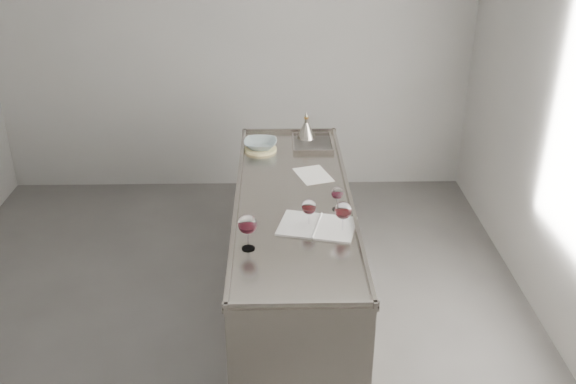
{
  "coord_description": "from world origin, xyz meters",
  "views": [
    {
      "loc": [
        0.38,
        -3.45,
        2.83
      ],
      "look_at": [
        0.46,
        0.22,
        1.02
      ],
      "focal_mm": 40.0,
      "sensor_mm": 36.0,
      "label": 1
    }
  ],
  "objects_px": {
    "wine_glass_small": "(337,194)",
    "wine_funnel": "(306,130)",
    "counter": "(293,258)",
    "notebook": "(317,226)",
    "wine_glass_left": "(248,225)",
    "ceramic_bowl": "(261,144)",
    "wine_glass_right": "(343,211)",
    "wine_glass_middle": "(309,208)"
  },
  "relations": [
    {
      "from": "counter",
      "to": "ceramic_bowl",
      "type": "height_order",
      "value": "ceramic_bowl"
    },
    {
      "from": "wine_glass_left",
      "to": "wine_funnel",
      "type": "bearing_deg",
      "value": 76.52
    },
    {
      "from": "wine_glass_small",
      "to": "notebook",
      "type": "height_order",
      "value": "wine_glass_small"
    },
    {
      "from": "wine_glass_middle",
      "to": "wine_glass_right",
      "type": "relative_size",
      "value": 0.88
    },
    {
      "from": "wine_glass_small",
      "to": "wine_funnel",
      "type": "distance_m",
      "value": 1.25
    },
    {
      "from": "wine_glass_small",
      "to": "wine_funnel",
      "type": "xyz_separation_m",
      "value": [
        -0.14,
        1.24,
        -0.04
      ]
    },
    {
      "from": "notebook",
      "to": "wine_funnel",
      "type": "xyz_separation_m",
      "value": [
        0.0,
        1.46,
        0.06
      ]
    },
    {
      "from": "wine_glass_right",
      "to": "wine_glass_left",
      "type": "bearing_deg",
      "value": -162.5
    },
    {
      "from": "counter",
      "to": "notebook",
      "type": "height_order",
      "value": "counter"
    },
    {
      "from": "notebook",
      "to": "wine_glass_right",
      "type": "bearing_deg",
      "value": -9.94
    },
    {
      "from": "wine_glass_right",
      "to": "wine_funnel",
      "type": "distance_m",
      "value": 1.54
    },
    {
      "from": "counter",
      "to": "wine_glass_middle",
      "type": "bearing_deg",
      "value": -78.13
    },
    {
      "from": "counter",
      "to": "wine_glass_small",
      "type": "height_order",
      "value": "wine_glass_small"
    },
    {
      "from": "wine_glass_middle",
      "to": "notebook",
      "type": "relative_size",
      "value": 0.34
    },
    {
      "from": "wine_glass_left",
      "to": "wine_glass_middle",
      "type": "distance_m",
      "value": 0.44
    },
    {
      "from": "wine_glass_middle",
      "to": "ceramic_bowl",
      "type": "relative_size",
      "value": 0.7
    },
    {
      "from": "counter",
      "to": "notebook",
      "type": "relative_size",
      "value": 4.74
    },
    {
      "from": "counter",
      "to": "notebook",
      "type": "xyz_separation_m",
      "value": [
        0.13,
        -0.4,
        0.47
      ]
    },
    {
      "from": "wine_glass_right",
      "to": "notebook",
      "type": "relative_size",
      "value": 0.39
    },
    {
      "from": "wine_glass_left",
      "to": "notebook",
      "type": "bearing_deg",
      "value": 30.52
    },
    {
      "from": "wine_glass_right",
      "to": "notebook",
      "type": "height_order",
      "value": "wine_glass_right"
    },
    {
      "from": "wine_glass_right",
      "to": "ceramic_bowl",
      "type": "relative_size",
      "value": 0.79
    },
    {
      "from": "wine_glass_small",
      "to": "wine_funnel",
      "type": "relative_size",
      "value": 0.7
    },
    {
      "from": "notebook",
      "to": "ceramic_bowl",
      "type": "bearing_deg",
      "value": 120.65
    },
    {
      "from": "wine_glass_left",
      "to": "wine_glass_middle",
      "type": "bearing_deg",
      "value": 35.74
    },
    {
      "from": "ceramic_bowl",
      "to": "notebook",
      "type": "bearing_deg",
      "value": -73.46
    },
    {
      "from": "wine_glass_middle",
      "to": "wine_funnel",
      "type": "height_order",
      "value": "wine_funnel"
    },
    {
      "from": "wine_glass_small",
      "to": "wine_funnel",
      "type": "height_order",
      "value": "wine_funnel"
    },
    {
      "from": "wine_glass_left",
      "to": "wine_glass_small",
      "type": "relative_size",
      "value": 1.37
    },
    {
      "from": "wine_glass_small",
      "to": "counter",
      "type": "bearing_deg",
      "value": 147.18
    },
    {
      "from": "wine_glass_right",
      "to": "wine_glass_small",
      "type": "relative_size",
      "value": 1.27
    },
    {
      "from": "notebook",
      "to": "ceramic_bowl",
      "type": "distance_m",
      "value": 1.26
    },
    {
      "from": "counter",
      "to": "wine_glass_right",
      "type": "xyz_separation_m",
      "value": [
        0.27,
        -0.46,
        0.61
      ]
    },
    {
      "from": "wine_glass_left",
      "to": "wine_glass_middle",
      "type": "height_order",
      "value": "wine_glass_left"
    },
    {
      "from": "counter",
      "to": "ceramic_bowl",
      "type": "relative_size",
      "value": 9.59
    },
    {
      "from": "wine_glass_left",
      "to": "ceramic_bowl",
      "type": "relative_size",
      "value": 0.85
    },
    {
      "from": "wine_glass_left",
      "to": "ceramic_bowl",
      "type": "distance_m",
      "value": 1.45
    },
    {
      "from": "wine_glass_left",
      "to": "wine_glass_right",
      "type": "distance_m",
      "value": 0.58
    },
    {
      "from": "notebook",
      "to": "wine_funnel",
      "type": "height_order",
      "value": "wine_funnel"
    },
    {
      "from": "ceramic_bowl",
      "to": "wine_funnel",
      "type": "height_order",
      "value": "wine_funnel"
    },
    {
      "from": "wine_glass_middle",
      "to": "wine_glass_small",
      "type": "height_order",
      "value": "wine_glass_middle"
    },
    {
      "from": "wine_glass_right",
      "to": "counter",
      "type": "bearing_deg",
      "value": 120.71
    }
  ]
}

